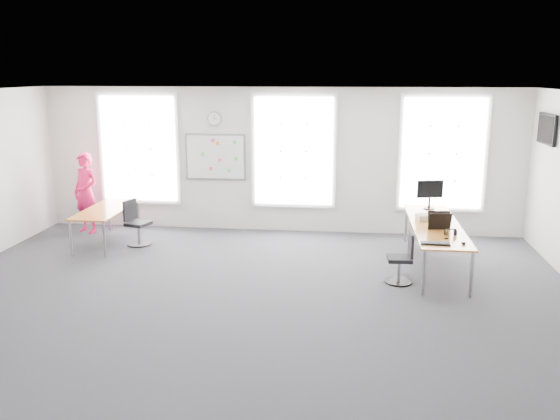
# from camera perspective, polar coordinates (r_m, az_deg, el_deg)

# --- Properties ---
(floor) EXTENTS (10.00, 10.00, 0.00)m
(floor) POSITION_cam_1_polar(r_m,az_deg,el_deg) (8.89, -3.17, -8.62)
(floor) COLOR #28272C
(floor) RESTS_ON ground
(ceiling) EXTENTS (10.00, 10.00, 0.00)m
(ceiling) POSITION_cam_1_polar(r_m,az_deg,el_deg) (8.26, -3.43, 11.08)
(ceiling) COLOR silver
(ceiling) RESTS_ON ground
(wall_back) EXTENTS (10.00, 0.00, 10.00)m
(wall_back) POSITION_cam_1_polar(r_m,az_deg,el_deg) (12.35, -0.06, 4.80)
(wall_back) COLOR silver
(wall_back) RESTS_ON ground
(wall_front) EXTENTS (10.00, 0.00, 10.00)m
(wall_front) POSITION_cam_1_polar(r_m,az_deg,el_deg) (4.73, -11.85, -9.47)
(wall_front) COLOR silver
(wall_front) RESTS_ON ground
(window_left) EXTENTS (1.60, 0.06, 2.20)m
(window_left) POSITION_cam_1_polar(r_m,az_deg,el_deg) (12.99, -13.40, 5.75)
(window_left) COLOR silver
(window_left) RESTS_ON wall_back
(window_mid) EXTENTS (1.60, 0.06, 2.20)m
(window_mid) POSITION_cam_1_polar(r_m,az_deg,el_deg) (12.26, 1.32, 5.68)
(window_mid) COLOR silver
(window_mid) RESTS_ON wall_back
(window_right) EXTENTS (1.60, 0.06, 2.20)m
(window_right) POSITION_cam_1_polar(r_m,az_deg,el_deg) (12.34, 15.38, 5.26)
(window_right) COLOR silver
(window_right) RESTS_ON wall_back
(desk_right) EXTENTS (0.82, 3.06, 0.74)m
(desk_right) POSITION_cam_1_polar(r_m,az_deg,el_deg) (10.53, 14.72, -1.57)
(desk_right) COLOR #BB6C2F
(desk_right) RESTS_ON ground
(desk_left) EXTENTS (0.76, 1.89, 0.69)m
(desk_left) POSITION_cam_1_polar(r_m,az_deg,el_deg) (12.06, -16.40, -0.13)
(desk_left) COLOR #BB6C2F
(desk_left) RESTS_ON ground
(chair_right) EXTENTS (0.44, 0.44, 0.83)m
(chair_right) POSITION_cam_1_polar(r_m,az_deg,el_deg) (9.65, 11.70, -4.82)
(chair_right) COLOR black
(chair_right) RESTS_ON ground
(chair_left) EXTENTS (0.50, 0.50, 0.88)m
(chair_left) POSITION_cam_1_polar(r_m,az_deg,el_deg) (11.85, -13.67, -1.43)
(chair_left) COLOR black
(chair_left) RESTS_ON ground
(person) EXTENTS (0.72, 0.62, 1.68)m
(person) POSITION_cam_1_polar(r_m,az_deg,el_deg) (12.97, -18.16, 1.58)
(person) COLOR #E41657
(person) RESTS_ON ground
(whiteboard) EXTENTS (1.20, 0.03, 0.90)m
(whiteboard) POSITION_cam_1_polar(r_m,az_deg,el_deg) (12.54, -6.24, 5.08)
(whiteboard) COLOR white
(whiteboard) RESTS_ON wall_back
(wall_clock) EXTENTS (0.30, 0.04, 0.30)m
(wall_clock) POSITION_cam_1_polar(r_m,az_deg,el_deg) (12.46, -6.33, 8.73)
(wall_clock) COLOR gray
(wall_clock) RESTS_ON wall_back
(tv) EXTENTS (0.06, 0.90, 0.55)m
(tv) POSITION_cam_1_polar(r_m,az_deg,el_deg) (11.71, 24.32, 7.12)
(tv) COLOR black
(tv) RESTS_ON wall_right
(keyboard) EXTENTS (0.45, 0.18, 0.02)m
(keyboard) POSITION_cam_1_polar(r_m,az_deg,el_deg) (9.30, 14.73, -3.15)
(keyboard) COLOR black
(keyboard) RESTS_ON desk_right
(mouse) EXTENTS (0.08, 0.12, 0.04)m
(mouse) POSITION_cam_1_polar(r_m,az_deg,el_deg) (9.41, 17.24, -3.06)
(mouse) COLOR black
(mouse) RESTS_ON desk_right
(lens_cap) EXTENTS (0.08, 0.08, 0.01)m
(lens_cap) POSITION_cam_1_polar(r_m,az_deg,el_deg) (9.65, 15.71, -2.66)
(lens_cap) COLOR black
(lens_cap) RESTS_ON desk_right
(headphones) EXTENTS (0.19, 0.10, 0.11)m
(headphones) POSITION_cam_1_polar(r_m,az_deg,el_deg) (9.86, 16.05, -2.06)
(headphones) COLOR black
(headphones) RESTS_ON desk_right
(laptop_sleeve) EXTENTS (0.38, 0.24, 0.30)m
(laptop_sleeve) POSITION_cam_1_polar(r_m,az_deg,el_deg) (10.13, 15.10, -1.02)
(laptop_sleeve) COLOR black
(laptop_sleeve) RESTS_ON desk_right
(paper_stack) EXTENTS (0.35, 0.30, 0.10)m
(paper_stack) POSITION_cam_1_polar(r_m,az_deg,el_deg) (10.73, 13.83, -0.70)
(paper_stack) COLOR beige
(paper_stack) RESTS_ON desk_right
(monitor) EXTENTS (0.50, 0.20, 0.56)m
(monitor) POSITION_cam_1_polar(r_m,az_deg,el_deg) (11.56, 14.24, 1.70)
(monitor) COLOR black
(monitor) RESTS_ON desk_right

